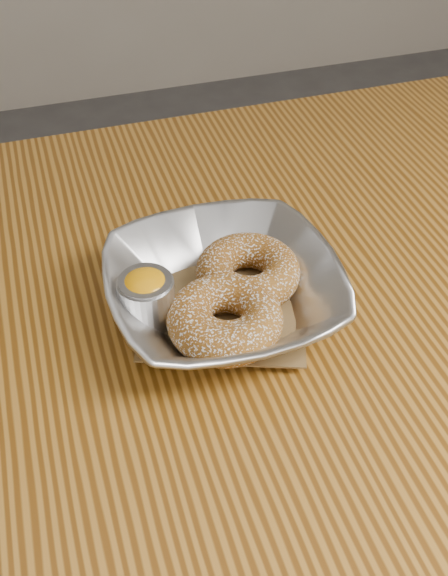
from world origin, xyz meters
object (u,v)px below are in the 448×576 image
object	(u,v)px
table	(241,399)
serving_bowl	(224,292)
ramekin	(147,298)
donut_back	(248,272)
donut_extra	(225,319)
donut_front	(228,315)

from	to	relation	value
table	serving_bowl	xyz separation A→B (m)	(-0.01, 0.03, 0.12)
table	ramekin	distance (m)	0.16
donut_back	donut_extra	distance (m)	0.07
donut_front	ramekin	size ratio (longest dim) A/B	1.64
donut_extra	donut_back	bearing A→B (deg)	53.66
ramekin	donut_extra	bearing A→B (deg)	-31.08
table	donut_back	world-z (taller)	donut_back
ramekin	donut_front	bearing A→B (deg)	-24.96
donut_front	ramekin	world-z (taller)	ramekin
donut_extra	ramekin	bearing A→B (deg)	148.92
donut_extra	ramekin	distance (m)	0.07
donut_front	donut_extra	xyz separation A→B (m)	(-0.00, -0.01, 0.00)
serving_bowl	donut_front	bearing A→B (deg)	-101.20
donut_back	donut_extra	world-z (taller)	donut_extra
donut_back	donut_front	size ratio (longest dim) A/B	1.08
table	donut_extra	distance (m)	0.13
serving_bowl	donut_back	world-z (taller)	serving_bowl
serving_bowl	donut_back	xyz separation A→B (m)	(0.03, 0.02, 0.00)
donut_back	donut_extra	size ratio (longest dim) A/B	0.96
donut_back	ramekin	size ratio (longest dim) A/B	1.76
donut_extra	serving_bowl	bearing A→B (deg)	73.80
donut_front	ramekin	distance (m)	0.07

